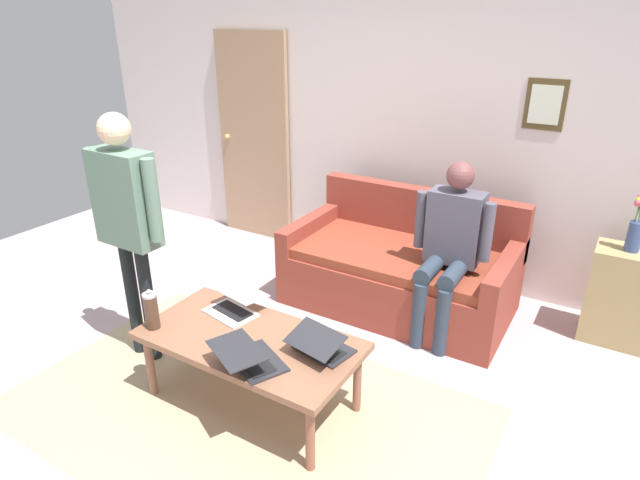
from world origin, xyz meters
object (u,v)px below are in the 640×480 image
at_px(laptop_left, 250,357).
at_px(french_press, 151,310).
at_px(laptop_right, 321,345).
at_px(coffee_table, 250,344).
at_px(laptop_center, 234,305).
at_px(side_shelf, 619,296).
at_px(person_seated, 450,242).
at_px(interior_door, 254,139).
at_px(person_standing, 126,210).
at_px(flower_vase, 636,230).
at_px(couch, 401,269).

distance_m(laptop_left, french_press, 0.72).
distance_m(laptop_left, laptop_right, 0.40).
height_order(coffee_table, laptop_center, laptop_center).
height_order(side_shelf, person_seated, person_seated).
bearing_deg(person_seated, side_shelf, -153.52).
xyz_separation_m(laptop_center, side_shelf, (-2.07, -1.71, -0.15)).
bearing_deg(interior_door, french_press, 113.74).
bearing_deg(person_standing, laptop_left, 168.93).
bearing_deg(laptop_right, laptop_center, -7.46).
height_order(french_press, flower_vase, flower_vase).
xyz_separation_m(interior_door, laptop_right, (-2.03, 2.07, -0.52)).
bearing_deg(side_shelf, laptop_left, 51.77).
relative_size(laptop_right, person_seated, 0.28).
bearing_deg(laptop_left, laptop_right, -132.16).
bearing_deg(flower_vase, person_seated, 26.58).
bearing_deg(coffee_table, french_press, 20.52).
xyz_separation_m(coffee_table, side_shelf, (-1.81, -1.89, -0.07)).
height_order(couch, laptop_center, couch).
relative_size(interior_door, side_shelf, 2.91).
bearing_deg(flower_vase, side_shelf, 135.83).
bearing_deg(laptop_center, flower_vase, -140.40).
xyz_separation_m(french_press, person_standing, (0.38, -0.22, 0.49)).
bearing_deg(laptop_right, coffee_table, 12.42).
distance_m(interior_door, person_seated, 2.48).
xyz_separation_m(laptop_right, person_seated, (-0.29, -1.26, 0.22)).
bearing_deg(laptop_left, person_seated, -109.84).
height_order(laptop_left, french_press, french_press).
height_order(laptop_center, laptop_right, laptop_right).
xyz_separation_m(laptop_right, flower_vase, (-1.38, -1.80, 0.35)).
bearing_deg(side_shelf, laptop_right, 52.45).
distance_m(coffee_table, laptop_center, 0.33).
height_order(couch, laptop_right, couch).
bearing_deg(interior_door, side_shelf, 175.41).
distance_m(coffee_table, person_seated, 1.56).
distance_m(laptop_right, person_standing, 1.48).
bearing_deg(laptop_left, coffee_table, -50.70).
relative_size(side_shelf, flower_vase, 1.78).
bearing_deg(laptop_right, couch, -84.52).
distance_m(coffee_table, laptop_left, 0.27).
bearing_deg(laptop_center, french_press, 52.75).
bearing_deg(coffee_table, laptop_right, -167.58).
bearing_deg(laptop_left, flower_vase, -128.18).
bearing_deg(interior_door, flower_vase, 175.43).
height_order(coffee_table, laptop_left, laptop_left).
bearing_deg(french_press, laptop_center, -127.25).
bearing_deg(coffee_table, person_seated, -118.12).
relative_size(coffee_table, laptop_left, 2.89).
xyz_separation_m(coffee_table, laptop_left, (-0.16, 0.20, 0.09)).
distance_m(interior_door, laptop_left, 3.00).
height_order(french_press, person_seated, person_seated).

